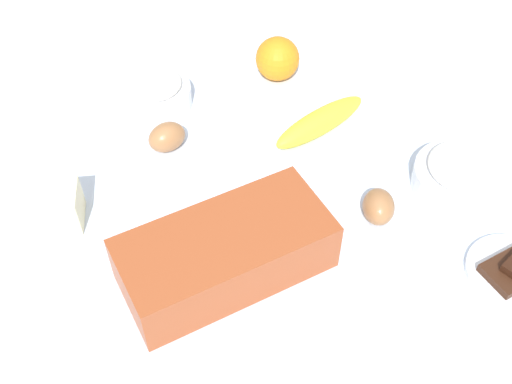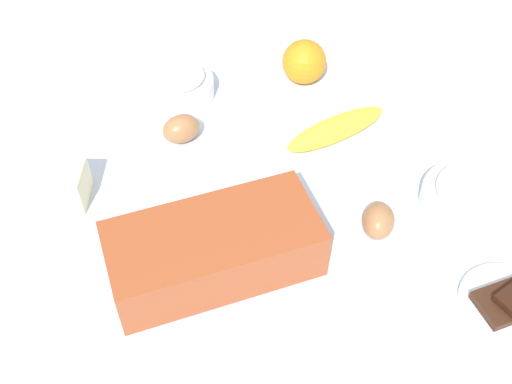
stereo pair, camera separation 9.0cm
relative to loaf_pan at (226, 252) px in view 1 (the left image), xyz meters
The scene contains 9 objects.
ground_plane 0.13m from the loaf_pan, 40.30° to the left, with size 2.40×2.40×0.02m, color silver.
loaf_pan is the anchor object (origin of this frame).
flour_bowl 0.38m from the loaf_pan, 80.94° to the left, with size 0.12×0.12×0.06m.
sugar_bowl 0.39m from the loaf_pan, ahead, with size 0.15×0.15×0.07m.
banana 0.32m from the loaf_pan, 33.22° to the left, with size 0.19×0.04×0.04m, color yellow.
orange_fruit 0.44m from the loaf_pan, 50.13° to the left, with size 0.08×0.08×0.08m, color orange.
butter_block 0.27m from the loaf_pan, 131.49° to the left, with size 0.09×0.06×0.06m, color #F4EDB2.
egg_near_butter 0.27m from the loaf_pan, 83.35° to the left, with size 0.05×0.05×0.06m, color #A36D42.
egg_beside_bowl 0.24m from the loaf_pan, ahead, with size 0.05×0.05×0.06m, color #9D6940.
Camera 1 is at (-0.30, -0.53, 0.71)m, focal length 43.62 mm.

